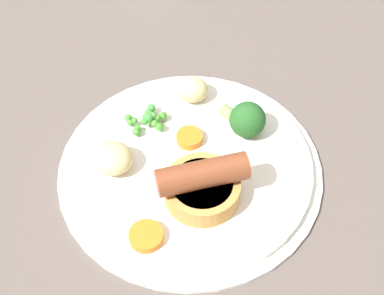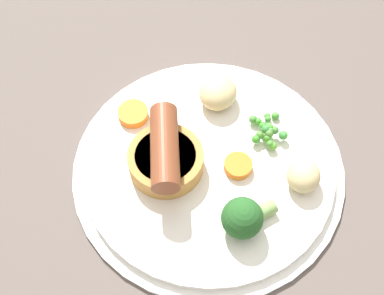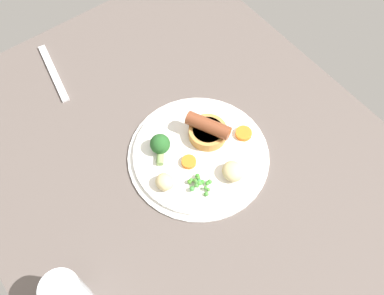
{
  "view_description": "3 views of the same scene",
  "coord_description": "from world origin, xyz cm",
  "px_view_note": "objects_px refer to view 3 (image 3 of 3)",
  "views": [
    {
      "loc": [
        -11.91,
        37.15,
        50.78
      ],
      "look_at": [
        -4.49,
        2.71,
        6.71
      ],
      "focal_mm": 50.0,
      "sensor_mm": 36.0,
      "label": 1
    },
    {
      "loc": [
        -30.51,
        -6.65,
        53.34
      ],
      "look_at": [
        -4.52,
        4.84,
        6.71
      ],
      "focal_mm": 50.0,
      "sensor_mm": 36.0,
      "label": 2
    },
    {
      "loc": [
        28.78,
        -23.62,
        79.74
      ],
      "look_at": [
        -5.59,
        2.28,
        5.49
      ],
      "focal_mm": 40.0,
      "sensor_mm": 36.0,
      "label": 3
    }
  ],
  "objects_px": {
    "pea_pile": "(199,183)",
    "carrot_slice_1": "(188,163)",
    "potato_chunk_0": "(233,171)",
    "dinner_plate": "(198,155)",
    "broccoli_floret_near": "(160,145)",
    "sausage_pudding": "(208,130)",
    "carrot_slice_0": "(244,133)",
    "potato_chunk_1": "(165,182)",
    "fork": "(53,73)"
  },
  "relations": [
    {
      "from": "pea_pile",
      "to": "carrot_slice_1",
      "type": "bearing_deg",
      "value": 167.24
    },
    {
      "from": "potato_chunk_0",
      "to": "dinner_plate",
      "type": "bearing_deg",
      "value": -164.0
    },
    {
      "from": "broccoli_floret_near",
      "to": "sausage_pudding",
      "type": "bearing_deg",
      "value": -70.87
    },
    {
      "from": "carrot_slice_1",
      "to": "sausage_pudding",
      "type": "bearing_deg",
      "value": 111.52
    },
    {
      "from": "dinner_plate",
      "to": "carrot_slice_0",
      "type": "height_order",
      "value": "carrot_slice_0"
    },
    {
      "from": "carrot_slice_1",
      "to": "potato_chunk_1",
      "type": "bearing_deg",
      "value": -80.35
    },
    {
      "from": "sausage_pudding",
      "to": "fork",
      "type": "height_order",
      "value": "sausage_pudding"
    },
    {
      "from": "carrot_slice_0",
      "to": "pea_pile",
      "type": "bearing_deg",
      "value": -76.03
    },
    {
      "from": "carrot_slice_0",
      "to": "fork",
      "type": "relative_size",
      "value": 0.19
    },
    {
      "from": "potato_chunk_1",
      "to": "carrot_slice_1",
      "type": "xyz_separation_m",
      "value": [
        -0.01,
        0.06,
        -0.01
      ]
    },
    {
      "from": "carrot_slice_0",
      "to": "carrot_slice_1",
      "type": "bearing_deg",
      "value": -96.35
    },
    {
      "from": "sausage_pudding",
      "to": "carrot_slice_0",
      "type": "height_order",
      "value": "sausage_pudding"
    },
    {
      "from": "dinner_plate",
      "to": "broccoli_floret_near",
      "type": "bearing_deg",
      "value": -131.81
    },
    {
      "from": "carrot_slice_0",
      "to": "fork",
      "type": "xyz_separation_m",
      "value": [
        -0.4,
        -0.24,
        -0.02
      ]
    },
    {
      "from": "carrot_slice_0",
      "to": "broccoli_floret_near",
      "type": "bearing_deg",
      "value": -114.98
    },
    {
      "from": "dinner_plate",
      "to": "broccoli_floret_near",
      "type": "height_order",
      "value": "broccoli_floret_near"
    },
    {
      "from": "carrot_slice_0",
      "to": "carrot_slice_1",
      "type": "xyz_separation_m",
      "value": [
        -0.01,
        -0.13,
        0.0
      ]
    },
    {
      "from": "potato_chunk_1",
      "to": "broccoli_floret_near",
      "type": "bearing_deg",
      "value": 151.19
    },
    {
      "from": "dinner_plate",
      "to": "carrot_slice_0",
      "type": "bearing_deg",
      "value": 77.6
    },
    {
      "from": "pea_pile",
      "to": "fork",
      "type": "bearing_deg",
      "value": -168.13
    },
    {
      "from": "dinner_plate",
      "to": "potato_chunk_1",
      "type": "height_order",
      "value": "potato_chunk_1"
    },
    {
      "from": "sausage_pudding",
      "to": "pea_pile",
      "type": "xyz_separation_m",
      "value": [
        0.08,
        -0.08,
        -0.01
      ]
    },
    {
      "from": "dinner_plate",
      "to": "fork",
      "type": "relative_size",
      "value": 1.61
    },
    {
      "from": "potato_chunk_1",
      "to": "carrot_slice_0",
      "type": "xyz_separation_m",
      "value": [
        0.0,
        0.2,
        -0.01
      ]
    },
    {
      "from": "dinner_plate",
      "to": "carrot_slice_1",
      "type": "distance_m",
      "value": 0.04
    },
    {
      "from": "carrot_slice_0",
      "to": "fork",
      "type": "height_order",
      "value": "carrot_slice_0"
    },
    {
      "from": "pea_pile",
      "to": "carrot_slice_1",
      "type": "height_order",
      "value": "pea_pile"
    },
    {
      "from": "broccoli_floret_near",
      "to": "potato_chunk_1",
      "type": "height_order",
      "value": "broccoli_floret_near"
    },
    {
      "from": "fork",
      "to": "dinner_plate",
      "type": "bearing_deg",
      "value": 29.52
    },
    {
      "from": "fork",
      "to": "broccoli_floret_near",
      "type": "bearing_deg",
      "value": 23.16
    },
    {
      "from": "pea_pile",
      "to": "broccoli_floret_near",
      "type": "height_order",
      "value": "broccoli_floret_near"
    },
    {
      "from": "dinner_plate",
      "to": "potato_chunk_0",
      "type": "height_order",
      "value": "potato_chunk_0"
    },
    {
      "from": "dinner_plate",
      "to": "sausage_pudding",
      "type": "height_order",
      "value": "sausage_pudding"
    },
    {
      "from": "sausage_pudding",
      "to": "broccoli_floret_near",
      "type": "distance_m",
      "value": 0.1
    },
    {
      "from": "sausage_pudding",
      "to": "potato_chunk_0",
      "type": "height_order",
      "value": "sausage_pudding"
    },
    {
      "from": "broccoli_floret_near",
      "to": "dinner_plate",
      "type": "bearing_deg",
      "value": -95.3
    },
    {
      "from": "sausage_pudding",
      "to": "fork",
      "type": "distance_m",
      "value": 0.4
    },
    {
      "from": "carrot_slice_1",
      "to": "pea_pile",
      "type": "bearing_deg",
      "value": -12.76
    },
    {
      "from": "sausage_pudding",
      "to": "carrot_slice_1",
      "type": "distance_m",
      "value": 0.08
    },
    {
      "from": "potato_chunk_0",
      "to": "fork",
      "type": "relative_size",
      "value": 0.25
    },
    {
      "from": "sausage_pudding",
      "to": "potato_chunk_1",
      "type": "bearing_deg",
      "value": -100.63
    },
    {
      "from": "dinner_plate",
      "to": "sausage_pudding",
      "type": "distance_m",
      "value": 0.05
    },
    {
      "from": "sausage_pudding",
      "to": "fork",
      "type": "xyz_separation_m",
      "value": [
        -0.35,
        -0.17,
        -0.03
      ]
    },
    {
      "from": "dinner_plate",
      "to": "broccoli_floret_near",
      "type": "distance_m",
      "value": 0.08
    },
    {
      "from": "dinner_plate",
      "to": "potato_chunk_0",
      "type": "bearing_deg",
      "value": 16.0
    },
    {
      "from": "dinner_plate",
      "to": "broccoli_floret_near",
      "type": "relative_size",
      "value": 5.18
    },
    {
      "from": "dinner_plate",
      "to": "potato_chunk_1",
      "type": "bearing_deg",
      "value": -79.32
    },
    {
      "from": "carrot_slice_1",
      "to": "fork",
      "type": "height_order",
      "value": "carrot_slice_1"
    },
    {
      "from": "fork",
      "to": "sausage_pudding",
      "type": "bearing_deg",
      "value": 35.99
    },
    {
      "from": "pea_pile",
      "to": "broccoli_floret_near",
      "type": "bearing_deg",
      "value": -172.82
    }
  ]
}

